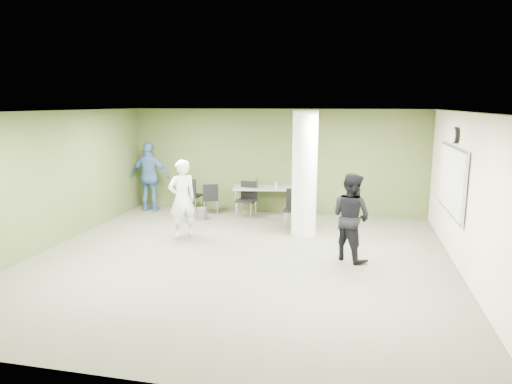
% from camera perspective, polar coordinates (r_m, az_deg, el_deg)
% --- Properties ---
extents(floor, '(8.00, 8.00, 0.00)m').
position_cam_1_polar(floor, '(8.83, -2.11, -8.44)').
color(floor, '#4F503F').
rests_on(floor, ground).
extents(ceiling, '(8.00, 8.00, 0.00)m').
position_cam_1_polar(ceiling, '(8.33, -2.25, 10.03)').
color(ceiling, white).
rests_on(ceiling, wall_back).
extents(wall_back, '(8.00, 2.80, 0.02)m').
position_cam_1_polar(wall_back, '(12.34, 2.49, 3.84)').
color(wall_back, '#415628').
rests_on(wall_back, floor).
extents(wall_left, '(0.02, 8.00, 2.80)m').
position_cam_1_polar(wall_left, '(10.22, -24.44, 1.35)').
color(wall_left, '#415628').
rests_on(wall_left, floor).
extents(wall_right_cream, '(0.02, 8.00, 2.80)m').
position_cam_1_polar(wall_right_cream, '(8.42, 25.19, -0.59)').
color(wall_right_cream, beige).
rests_on(wall_right_cream, floor).
extents(column, '(0.56, 0.56, 2.80)m').
position_cam_1_polar(column, '(10.24, 6.08, 2.30)').
color(column, silver).
rests_on(column, floor).
extents(whiteboard, '(0.05, 2.30, 1.30)m').
position_cam_1_polar(whiteboard, '(9.55, 23.24, 1.43)').
color(whiteboard, silver).
rests_on(whiteboard, wall_right_cream).
extents(wall_clock, '(0.06, 0.32, 0.32)m').
position_cam_1_polar(wall_clock, '(9.46, 23.64, 6.51)').
color(wall_clock, black).
rests_on(wall_clock, wall_right_cream).
extents(folding_table, '(1.70, 0.95, 1.01)m').
position_cam_1_polar(folding_table, '(12.04, 1.03, 0.37)').
color(folding_table, gray).
rests_on(folding_table, floor).
extents(wastebasket, '(0.27, 0.27, 0.31)m').
position_cam_1_polar(wastebasket, '(11.79, -6.81, -2.73)').
color(wastebasket, '#4C4C4C').
rests_on(wastebasket, floor).
extents(chair_back_left, '(0.52, 0.52, 0.97)m').
position_cam_1_polar(chair_back_left, '(12.45, -8.25, -0.10)').
color(chair_back_left, black).
rests_on(chair_back_left, floor).
extents(chair_back_right, '(0.54, 0.54, 0.84)m').
position_cam_1_polar(chair_back_right, '(12.24, -5.71, -0.58)').
color(chair_back_right, black).
rests_on(chair_back_right, floor).
extents(chair_table_left, '(0.52, 0.52, 0.94)m').
position_cam_1_polar(chair_table_left, '(11.91, -1.08, -0.57)').
color(chair_table_left, black).
rests_on(chair_table_left, floor).
extents(chair_table_right, '(0.46, 0.46, 0.92)m').
position_cam_1_polar(chair_table_right, '(10.98, 4.83, -1.68)').
color(chair_table_right, black).
rests_on(chair_table_right, floor).
extents(woman_white, '(0.75, 0.74, 1.74)m').
position_cam_1_polar(woman_white, '(10.21, -9.22, -0.84)').
color(woman_white, white).
rests_on(woman_white, floor).
extents(man_black, '(1.04, 1.00, 1.68)m').
position_cam_1_polar(man_black, '(8.79, 11.76, -3.05)').
color(man_black, black).
rests_on(man_black, floor).
extents(man_blue, '(1.13, 0.48, 1.91)m').
position_cam_1_polar(man_blue, '(12.86, -13.10, 1.86)').
color(man_blue, '#385E8D').
rests_on(man_blue, floor).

